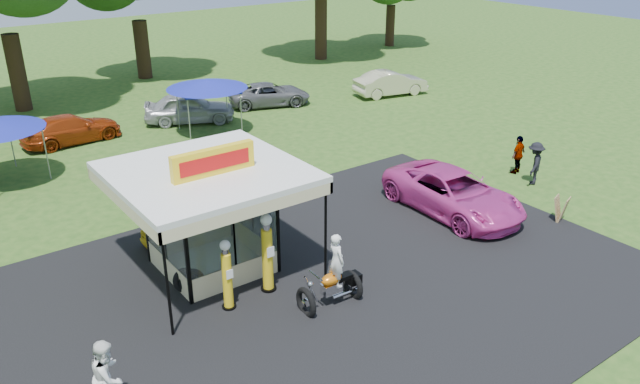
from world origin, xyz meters
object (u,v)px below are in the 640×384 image
Objects in this scene: motorcycle at (334,276)px; spectator_west at (108,376)px; gas_pump_left at (227,277)px; tent_east at (207,84)px; bg_car_b at (71,129)px; spectator_east_b at (518,155)px; pink_sedan at (453,193)px; bg_car_d at (269,94)px; kiosk_car at (183,228)px; bg_car_c at (189,108)px; spectator_east_a at (535,163)px; a_frame_sign at (561,209)px; gas_station_kiosk at (210,217)px; gas_pump_right at (267,255)px; bg_car_e at (391,83)px.

motorcycle reaches higher than spectator_west.
tent_east reaches higher than gas_pump_left.
gas_pump_left is 0.46× the size of bg_car_b.
tent_east is at bearing -67.52° from spectator_east_b.
spectator_east_b is (19.18, 3.61, -0.08)m from spectator_west.
pink_sedan is 1.20× the size of bg_car_d.
kiosk_car is (0.72, 4.52, -0.57)m from gas_pump_left.
spectator_west is 21.75m from bg_car_c.
pink_sedan is at bearing 19.09° from motorcycle.
spectator_east_a is at bearing -47.41° from spectator_west.
spectator_east_a is (4.77, -0.11, 0.11)m from pink_sedan.
a_frame_sign is at bearing -56.02° from spectator_west.
kiosk_car is 1.65× the size of spectator_east_b.
gas_station_kiosk is 15.81m from bg_car_c.
tent_east is (-5.26, -2.61, 1.91)m from bg_car_d.
spectator_east_a is at bearing -7.36° from gas_station_kiosk.
gas_pump_right is at bearing -34.08° from spectator_west.
gas_pump_right is 1.39× the size of spectator_east_a.
tent_east is at bearing 77.49° from motorcycle.
tent_east is (-5.60, 16.82, 2.09)m from a_frame_sign.
pink_sedan is 1.20× the size of bg_car_b.
gas_station_kiosk is 9.38m from pink_sedan.
tent_east reaches higher than motorcycle.
tent_east is at bearing 1.53° from spectator_west.
spectator_west is 0.39× the size of bg_car_d.
bg_car_e is (18.76, 12.29, -1.02)m from gas_station_kiosk.
motorcycle reaches higher than bg_car_b.
bg_car_e is (6.98, 16.88, 0.28)m from a_frame_sign.
pink_sedan is (9.18, -1.69, -0.98)m from gas_station_kiosk.
gas_pump_right reaches higher than bg_car_e.
spectator_west is (-6.64, -0.38, 0.03)m from motorcycle.
bg_car_e is (18.07, 14.47, -0.45)m from gas_pump_right.
gas_station_kiosk is 2.34× the size of motorcycle.
spectator_west is 19.84m from bg_car_b.
a_frame_sign is 4.75m from spectator_east_b.
bg_car_c is (-8.24, 15.18, -0.04)m from spectator_east_b.
gas_pump_left is 1.18× the size of spectator_west.
tent_east is (6.18, 10.03, 2.10)m from kiosk_car.
pink_sedan is at bearing -30.00° from spectator_east_a.
bg_car_e is 12.72m from tent_east.
gas_pump_right is 17.19m from bg_car_b.
gas_station_kiosk reaches higher than bg_car_b.
bg_car_d is 7.76m from bg_car_e.
tent_east is at bearing 89.80° from a_frame_sign.
gas_pump_left is 1.43m from gas_pump_right.
gas_station_kiosk is at bearing -116.78° from tent_east.
motorcycle is at bearing -64.41° from gas_station_kiosk.
bg_car_b is at bearing 93.78° from bg_car_e.
spectator_east_b is (14.40, -0.65, -0.93)m from gas_station_kiosk.
kiosk_car is 0.59× the size of bg_car_d.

